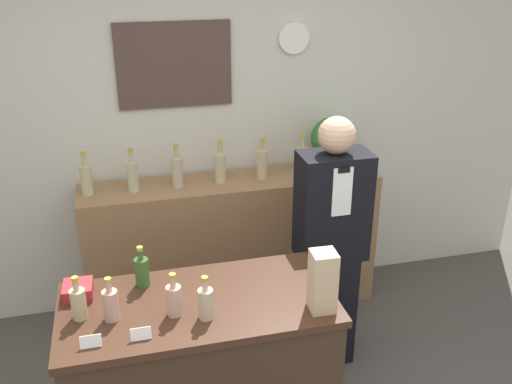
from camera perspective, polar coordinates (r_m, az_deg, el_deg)
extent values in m
cube|color=beige|center=(4.05, -4.91, 6.75)|extent=(5.20, 0.06, 2.70)
cube|color=#48332C|center=(3.87, -8.18, 12.46)|extent=(0.76, 0.02, 0.56)
cylinder|color=white|center=(4.01, 3.80, 15.12)|extent=(0.21, 0.03, 0.21)
cube|color=#8E6642|center=(4.16, -2.32, -5.34)|extent=(2.08, 0.41, 1.01)
cube|color=#382619|center=(3.10, -5.44, -18.40)|extent=(1.29, 0.62, 0.91)
cube|color=#3B2317|center=(2.80, -5.83, -11.16)|extent=(1.32, 0.65, 0.04)
cube|color=black|center=(3.76, 7.07, -11.30)|extent=(0.32, 0.25, 0.76)
cube|color=black|center=(3.40, 7.66, -1.41)|extent=(0.41, 0.25, 0.66)
cube|color=white|center=(3.23, 8.62, 0.00)|extent=(0.12, 0.01, 0.29)
cube|color=black|center=(3.18, 8.78, 2.16)|extent=(0.07, 0.01, 0.03)
sphere|color=tan|center=(3.24, 8.09, 5.64)|extent=(0.22, 0.22, 0.22)
cylinder|color=#B27047|center=(4.13, 7.43, 2.96)|extent=(0.18, 0.18, 0.12)
sphere|color=#2D6B2D|center=(4.07, 7.56, 5.38)|extent=(0.29, 0.29, 0.29)
cube|color=tan|center=(2.66, 6.69, -8.87)|extent=(0.12, 0.12, 0.30)
cube|color=white|center=(2.59, -16.20, -14.17)|extent=(0.09, 0.02, 0.06)
cube|color=white|center=(2.58, -11.44, -13.74)|extent=(0.09, 0.02, 0.06)
cube|color=maroon|center=(2.93, -17.36, -9.33)|extent=(0.14, 0.15, 0.06)
cylinder|color=tan|center=(2.75, -17.32, -10.66)|extent=(0.07, 0.07, 0.15)
cylinder|color=tan|center=(2.69, -17.58, -8.90)|extent=(0.03, 0.03, 0.05)
cylinder|color=#B29933|center=(2.68, -17.67, -8.27)|extent=(0.03, 0.03, 0.02)
cylinder|color=tan|center=(2.70, -14.31, -10.92)|extent=(0.07, 0.07, 0.15)
cylinder|color=tan|center=(2.65, -14.53, -9.14)|extent=(0.03, 0.03, 0.05)
cylinder|color=#B29933|center=(2.63, -14.61, -8.50)|extent=(0.03, 0.03, 0.02)
cylinder|color=#325927|center=(2.91, -11.34, -7.87)|extent=(0.07, 0.07, 0.15)
cylinder|color=#325927|center=(2.86, -11.50, -6.16)|extent=(0.03, 0.03, 0.05)
cylinder|color=#B29933|center=(2.84, -11.55, -5.55)|extent=(0.03, 0.03, 0.02)
cylinder|color=tan|center=(2.68, -8.19, -10.72)|extent=(0.07, 0.07, 0.15)
cylinder|color=tan|center=(2.62, -8.32, -8.91)|extent=(0.03, 0.03, 0.05)
cylinder|color=#B29933|center=(2.60, -8.37, -8.27)|extent=(0.03, 0.03, 0.02)
cylinder|color=tan|center=(2.64, -5.04, -11.09)|extent=(0.07, 0.07, 0.15)
cylinder|color=tan|center=(2.58, -5.12, -9.27)|extent=(0.03, 0.03, 0.05)
cylinder|color=#B29933|center=(2.56, -5.15, -8.62)|extent=(0.03, 0.03, 0.02)
cylinder|color=tan|center=(3.85, -16.59, 1.17)|extent=(0.08, 0.08, 0.20)
cylinder|color=tan|center=(3.80, -16.83, 3.07)|extent=(0.03, 0.03, 0.07)
cylinder|color=#B29933|center=(3.78, -16.92, 3.74)|extent=(0.03, 0.03, 0.02)
cylinder|color=#B3AF86|center=(3.83, -12.23, 1.52)|extent=(0.08, 0.08, 0.20)
cylinder|color=#B3AF86|center=(3.78, -12.41, 3.43)|extent=(0.03, 0.03, 0.07)
cylinder|color=#B29933|center=(3.76, -12.47, 4.11)|extent=(0.03, 0.03, 0.02)
cylinder|color=tan|center=(3.85, -7.88, 1.96)|extent=(0.08, 0.08, 0.20)
cylinder|color=tan|center=(3.80, -7.99, 3.87)|extent=(0.03, 0.03, 0.07)
cylinder|color=#B29933|center=(3.78, -8.03, 4.55)|extent=(0.03, 0.03, 0.02)
cylinder|color=tan|center=(3.89, -3.59, 2.40)|extent=(0.08, 0.08, 0.20)
cylinder|color=tan|center=(3.84, -3.65, 4.29)|extent=(0.03, 0.03, 0.07)
cylinder|color=#B29933|center=(3.83, -3.66, 4.97)|extent=(0.03, 0.03, 0.02)
cylinder|color=tan|center=(3.94, 0.62, 2.75)|extent=(0.08, 0.08, 0.20)
cylinder|color=tan|center=(3.90, 0.62, 4.63)|extent=(0.03, 0.03, 0.07)
cylinder|color=#B29933|center=(3.88, 0.63, 5.29)|extent=(0.03, 0.03, 0.02)
cylinder|color=tan|center=(4.03, 4.64, 3.14)|extent=(0.08, 0.08, 0.20)
cylinder|color=tan|center=(3.98, 4.71, 4.98)|extent=(0.03, 0.03, 0.07)
cylinder|color=#B29933|center=(3.97, 4.73, 5.63)|extent=(0.03, 0.03, 0.02)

